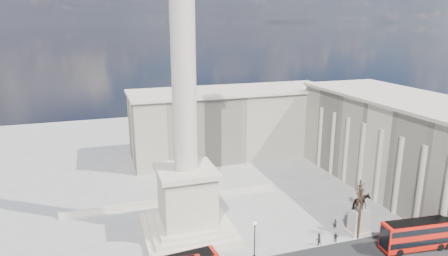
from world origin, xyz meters
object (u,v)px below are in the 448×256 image
nelsons_column (186,155)px  equestrian_statue (359,218)px  pedestrian_walking (335,224)px  red_bus_c (418,234)px  pedestrian_standing (318,239)px  pedestrian_crossing (336,237)px  victorian_lamp (255,237)px

nelsons_column → equestrian_statue: (25.83, -8.82, -10.27)m
equestrian_statue → pedestrian_walking: bearing=139.5°
equestrian_statue → red_bus_c: bearing=-51.4°
nelsons_column → pedestrian_standing: (17.80, -10.05, -11.97)m
pedestrian_standing → red_bus_c: bearing=152.2°
red_bus_c → pedestrian_crossing: red_bus_c is taller
red_bus_c → pedestrian_crossing: bearing=158.2°
red_bus_c → victorian_lamp: size_ratio=1.98×
pedestrian_walking → pedestrian_crossing: 4.32m
nelsons_column → equestrian_statue: bearing=-18.8°
pedestrian_walking → pedestrian_standing: pedestrian_standing is taller
equestrian_statue → pedestrian_standing: bearing=-171.2°
victorian_lamp → pedestrian_crossing: bearing=0.6°
nelsons_column → victorian_lamp: size_ratio=8.70×
equestrian_statue → nelsons_column: bearing=161.2°
nelsons_column → red_bus_c: size_ratio=4.40×
pedestrian_walking → pedestrian_standing: (-5.30, -3.57, 0.14)m
pedestrian_standing → pedestrian_crossing: 3.00m
red_bus_c → pedestrian_standing: 14.53m
victorian_lamp → pedestrian_crossing: size_ratio=3.66×
equestrian_statue → pedestrian_standing: equestrian_statue is taller
equestrian_statue → pedestrian_crossing: bearing=-165.4°
nelsons_column → red_bus_c: (31.18, -15.53, -10.55)m
red_bus_c → equestrian_statue: 8.59m
red_bus_c → equestrian_statue: (-5.35, 6.71, 0.28)m
pedestrian_walking → red_bus_c: bearing=-51.4°
red_bus_c → pedestrian_walking: size_ratio=7.03×
nelsons_column → red_bus_c: bearing=-26.5°
pedestrian_walking → pedestrian_standing: size_ratio=0.85×
pedestrian_standing → pedestrian_crossing: size_ratio=1.21×
nelsons_column → pedestrian_walking: bearing=-15.7°
red_bus_c → pedestrian_crossing: size_ratio=7.23×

